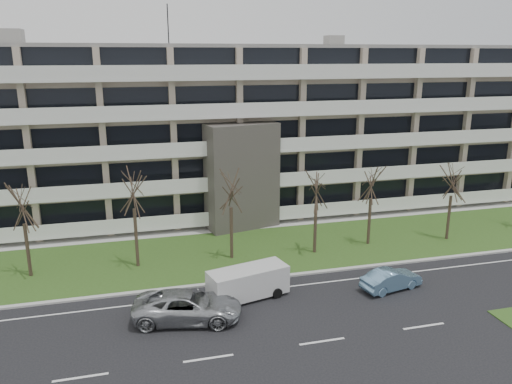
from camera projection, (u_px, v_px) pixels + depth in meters
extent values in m
plane|color=black|center=(322.00, 341.00, 26.05)|extent=(160.00, 160.00, 0.00)
cube|color=#2E4B19|center=(258.00, 250.00, 38.17)|extent=(90.00, 10.00, 0.06)
cube|color=#B2B2AD|center=(277.00, 277.00, 33.50)|extent=(90.00, 0.35, 0.12)
cube|color=#B2B2AD|center=(242.00, 226.00, 43.30)|extent=(90.00, 2.00, 0.08)
cube|color=white|center=(284.00, 287.00, 32.11)|extent=(90.00, 0.12, 0.01)
cube|color=tan|center=(225.00, 130.00, 47.83)|extent=(60.00, 12.00, 15.00)
cube|color=gray|center=(224.00, 47.00, 45.79)|extent=(60.50, 12.50, 0.30)
cube|color=#4C4742|center=(242.00, 177.00, 42.10)|extent=(6.39, 3.69, 9.00)
cube|color=black|center=(243.00, 206.00, 42.59)|extent=(4.92, 1.19, 3.50)
cube|color=gray|center=(10.00, 36.00, 41.23)|extent=(2.00, 2.00, 1.20)
cylinder|color=black|center=(168.00, 25.00, 44.08)|extent=(0.10, 0.10, 3.50)
cube|color=black|center=(240.00, 201.00, 43.66)|extent=(58.00, 0.10, 1.80)
cube|color=white|center=(241.00, 219.00, 43.43)|extent=(58.00, 1.40, 0.22)
cube|color=white|center=(243.00, 215.00, 42.66)|extent=(58.00, 0.08, 1.00)
cube|color=black|center=(239.00, 167.00, 42.86)|extent=(58.00, 0.10, 1.80)
cube|color=white|center=(241.00, 186.00, 42.62)|extent=(58.00, 1.40, 0.22)
cube|color=white|center=(243.00, 181.00, 41.86)|extent=(58.00, 0.08, 1.00)
cube|color=black|center=(239.00, 133.00, 42.06)|extent=(58.00, 0.10, 1.80)
cube|color=white|center=(241.00, 152.00, 41.82)|extent=(58.00, 1.40, 0.22)
cube|color=white|center=(243.00, 146.00, 41.06)|extent=(58.00, 0.08, 1.00)
cube|color=black|center=(239.00, 97.00, 41.26)|extent=(58.00, 0.10, 1.80)
cube|color=white|center=(241.00, 116.00, 41.02)|extent=(58.00, 1.40, 0.22)
cube|color=white|center=(242.00, 109.00, 40.26)|extent=(58.00, 0.08, 1.00)
cube|color=black|center=(238.00, 59.00, 40.45)|extent=(58.00, 0.10, 1.80)
cube|color=white|center=(240.00, 78.00, 40.22)|extent=(58.00, 1.40, 0.22)
cube|color=white|center=(242.00, 71.00, 39.45)|extent=(58.00, 0.08, 1.00)
imported|color=#AAADB1|center=(188.00, 306.00, 27.97)|extent=(6.52, 4.01, 1.68)
imported|color=#78A9D1|center=(391.00, 279.00, 31.70)|extent=(4.24, 2.22, 1.33)
cube|color=silver|center=(248.00, 282.00, 30.50)|extent=(5.20, 2.93, 1.73)
cube|color=black|center=(248.00, 274.00, 30.37)|extent=(4.81, 2.72, 0.64)
cube|color=silver|center=(280.00, 276.00, 31.60)|extent=(0.72, 1.75, 1.09)
cylinder|color=black|center=(232.00, 305.00, 29.22)|extent=(0.67, 0.37, 0.64)
cylinder|color=black|center=(219.00, 292.00, 30.76)|extent=(0.67, 0.37, 0.64)
cylinder|color=black|center=(277.00, 293.00, 30.63)|extent=(0.67, 0.37, 0.64)
cylinder|color=black|center=(263.00, 282.00, 32.17)|extent=(0.67, 0.37, 0.64)
cylinder|color=#382B21|center=(28.00, 250.00, 33.21)|extent=(0.24, 0.24, 3.74)
cylinder|color=#382B21|center=(136.00, 238.00, 34.69)|extent=(0.24, 0.24, 4.27)
cylinder|color=#382B21|center=(231.00, 233.00, 36.14)|extent=(0.24, 0.24, 3.91)
cylinder|color=#382B21|center=(315.00, 229.00, 37.20)|extent=(0.24, 0.24, 3.74)
cylinder|color=#382B21|center=(369.00, 222.00, 38.89)|extent=(0.24, 0.24, 3.73)
cylinder|color=#382B21|center=(449.00, 218.00, 39.93)|extent=(0.24, 0.24, 3.66)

